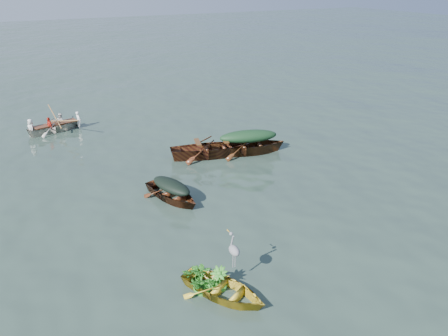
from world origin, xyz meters
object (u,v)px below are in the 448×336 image
object	(u,v)px
heron	(234,255)
yellow_dinghy	(223,296)
dark_covered_boat	(172,200)
open_wooden_boat	(212,157)
rowed_boat	(57,132)
green_tarp_boat	(248,153)

from	to	relation	value
heron	yellow_dinghy	bearing A→B (deg)	-174.81
yellow_dinghy	heron	distance (m)	0.99
dark_covered_boat	open_wooden_boat	world-z (taller)	open_wooden_boat
heron	rowed_boat	bearing A→B (deg)	69.61
dark_covered_boat	heron	distance (m)	4.86
heron	open_wooden_boat	bearing A→B (deg)	38.59
yellow_dinghy	open_wooden_boat	world-z (taller)	open_wooden_boat
rowed_boat	open_wooden_boat	bearing A→B (deg)	-154.27
green_tarp_boat	rowed_boat	xyz separation A→B (m)	(-6.79, 6.73, 0.00)
open_wooden_boat	rowed_boat	size ratio (longest dim) A/B	1.28
dark_covered_boat	rowed_boat	xyz separation A→B (m)	(-2.40, 9.13, 0.00)
yellow_dinghy	rowed_boat	bearing A→B (deg)	67.62
yellow_dinghy	heron	xyz separation A→B (m)	(0.46, 0.31, 0.82)
yellow_dinghy	green_tarp_boat	size ratio (longest dim) A/B	0.61
open_wooden_boat	rowed_boat	xyz separation A→B (m)	(-5.26, 6.33, 0.00)
dark_covered_boat	green_tarp_boat	size ratio (longest dim) A/B	0.71
dark_covered_boat	rowed_boat	bearing A→B (deg)	87.20
rowed_boat	heron	xyz separation A→B (m)	(2.16, -13.92, 0.82)
yellow_dinghy	dark_covered_boat	world-z (taller)	dark_covered_boat
dark_covered_boat	rowed_boat	world-z (taller)	rowed_boat
dark_covered_boat	open_wooden_boat	bearing A→B (deg)	26.93
open_wooden_boat	rowed_boat	bearing A→B (deg)	54.69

